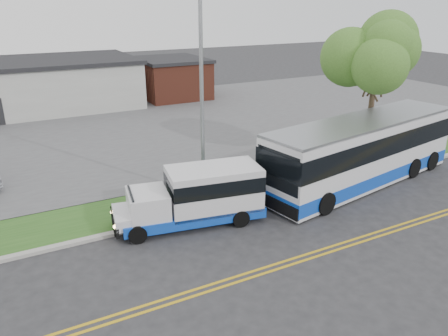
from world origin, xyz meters
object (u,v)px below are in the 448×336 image
tree_east (377,57)px  streetlight_near (202,93)px  transit_bus (362,151)px  shuttle_bus (200,194)px

tree_east → streetlight_near: 11.05m
tree_east → transit_bus: size_ratio=0.65×
tree_east → shuttle_bus: bearing=-168.4°
tree_east → transit_bus: tree_east is taller
tree_east → shuttle_bus: tree_east is taller
transit_bus → streetlight_near: bearing=155.5°
shuttle_bus → transit_bus: bearing=10.1°
shuttle_bus → transit_bus: 9.46m
streetlight_near → shuttle_bus: (-1.25, -2.23, -3.91)m
shuttle_bus → transit_bus: transit_bus is taller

